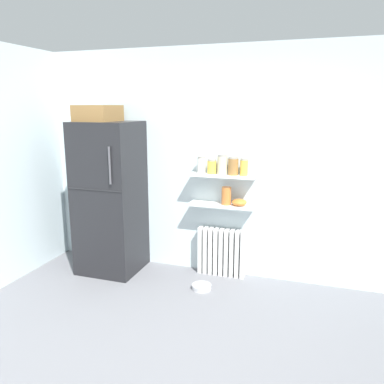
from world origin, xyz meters
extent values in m
plane|color=slate|center=(0.00, 0.50, 0.00)|extent=(7.04, 7.04, 0.00)
cube|color=silver|center=(0.00, 2.05, 1.30)|extent=(7.04, 0.10, 2.60)
cube|color=black|center=(-1.31, 1.67, 0.89)|extent=(0.69, 0.65, 1.78)
cube|color=#262628|center=(-1.31, 1.34, 1.05)|extent=(0.67, 0.01, 0.01)
cylinder|color=#4C4C51|center=(-1.09, 1.33, 1.33)|extent=(0.02, 0.02, 0.40)
cube|color=olive|center=(-1.41, 1.67, 1.87)|extent=(0.41, 0.46, 0.18)
cube|color=white|center=(-0.26, 1.92, 0.28)|extent=(0.04, 0.12, 0.56)
cube|color=white|center=(-0.20, 1.92, 0.28)|extent=(0.04, 0.12, 0.56)
cube|color=white|center=(-0.13, 1.92, 0.28)|extent=(0.04, 0.12, 0.56)
cube|color=white|center=(-0.07, 1.92, 0.28)|extent=(0.04, 0.12, 0.56)
cube|color=white|center=(-0.01, 1.92, 0.28)|extent=(0.04, 0.12, 0.56)
cube|color=white|center=(0.06, 1.92, 0.28)|extent=(0.04, 0.12, 0.56)
cube|color=white|center=(0.12, 1.92, 0.28)|extent=(0.04, 0.12, 0.56)
cube|color=white|center=(0.18, 1.92, 0.28)|extent=(0.04, 0.12, 0.56)
cube|color=white|center=(0.25, 1.92, 0.28)|extent=(0.04, 0.12, 0.56)
cube|color=white|center=(-0.01, 1.89, 0.85)|extent=(0.74, 0.22, 0.02)
cube|color=white|center=(-0.01, 1.89, 1.20)|extent=(0.74, 0.22, 0.02)
cylinder|color=silver|center=(-0.25, 1.89, 1.29)|extent=(0.09, 0.09, 0.17)
cylinder|color=gray|center=(-0.25, 1.89, 1.39)|extent=(0.09, 0.09, 0.02)
cylinder|color=yellow|center=(-0.13, 1.89, 1.28)|extent=(0.10, 0.10, 0.15)
cylinder|color=gray|center=(-0.13, 1.89, 1.36)|extent=(0.09, 0.09, 0.02)
cylinder|color=beige|center=(-0.01, 1.89, 1.31)|extent=(0.11, 0.11, 0.20)
cylinder|color=gray|center=(-0.01, 1.89, 1.42)|extent=(0.10, 0.10, 0.02)
cylinder|color=olive|center=(0.11, 1.89, 1.30)|extent=(0.11, 0.11, 0.18)
cylinder|color=gray|center=(0.11, 1.89, 1.40)|extent=(0.10, 0.10, 0.02)
cylinder|color=yellow|center=(0.23, 1.89, 1.29)|extent=(0.09, 0.09, 0.17)
cylinder|color=gray|center=(0.23, 1.89, 1.39)|extent=(0.08, 0.08, 0.02)
cylinder|color=#CC7033|center=(0.04, 1.89, 0.97)|extent=(0.11, 0.11, 0.20)
ellipsoid|color=orange|center=(0.19, 1.89, 0.90)|extent=(0.17, 0.17, 0.07)
cylinder|color=#B7B7BC|center=(-0.12, 1.48, 0.03)|extent=(0.21, 0.21, 0.05)
camera|label=1|loc=(1.00, -2.20, 1.95)|focal=35.94mm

